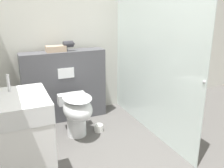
% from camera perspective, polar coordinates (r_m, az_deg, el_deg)
% --- Properties ---
extents(wall_back, '(8.00, 0.06, 2.50)m').
position_cam_1_polar(wall_back, '(3.74, -7.42, 12.25)').
color(wall_back, silver).
rests_on(wall_back, ground_plane).
extents(partition_panel, '(1.15, 0.26, 0.99)m').
position_cam_1_polar(partition_panel, '(3.60, -10.74, -0.42)').
color(partition_panel, '#4C4C51').
rests_on(partition_panel, ground_plane).
extents(shower_glass, '(0.04, 1.91, 1.92)m').
position_cam_1_polar(shower_glass, '(3.14, 8.82, 5.75)').
color(shower_glass, silver).
rests_on(shower_glass, ground_plane).
extents(toilet, '(0.35, 0.57, 0.55)m').
position_cam_1_polar(toilet, '(3.12, -8.05, -6.19)').
color(toilet, white).
rests_on(toilet, ground_plane).
extents(sink_vanity, '(0.54, 0.56, 1.07)m').
position_cam_1_polar(sink_vanity, '(2.22, -20.80, -14.12)').
color(sink_vanity, white).
rests_on(sink_vanity, ground_plane).
extents(hair_drier, '(0.16, 0.09, 0.14)m').
position_cam_1_polar(hair_drier, '(3.47, -9.85, 8.94)').
color(hair_drier, '#2D2D33').
rests_on(hair_drier, partition_panel).
extents(folded_towel, '(0.26, 0.14, 0.08)m').
position_cam_1_polar(folded_towel, '(3.45, -12.71, 7.87)').
color(folded_towel, tan).
rests_on(folded_towel, partition_panel).
extents(spare_toilet_roll, '(0.12, 0.12, 0.09)m').
position_cam_1_polar(spare_toilet_roll, '(3.34, -3.07, -10.01)').
color(spare_toilet_roll, white).
rests_on(spare_toilet_roll, ground_plane).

